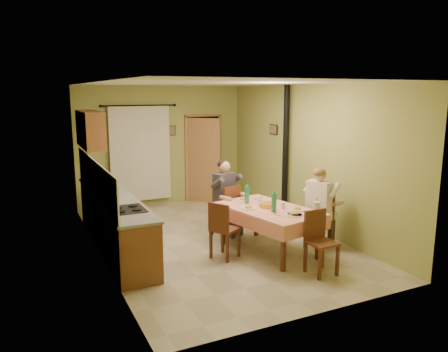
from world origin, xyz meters
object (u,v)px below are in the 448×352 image
chair_right (319,231)px  stove_flue (285,171)px  chair_near (321,255)px  dining_table (268,230)px  man_far (225,189)px  chair_left (224,241)px  chair_far (226,220)px  man_right (320,198)px

chair_right → stove_flue: bearing=-36.8°
chair_near → stove_flue: (1.09, 2.64, 0.74)m
stove_flue → dining_table: bearing=-130.7°
chair_near → man_far: bearing=-79.6°
dining_table → chair_left: size_ratio=2.06×
chair_far → chair_left: (-0.52, -1.03, -0.00)m
man_far → chair_right: bearing=-67.5°
dining_table → stove_flue: size_ratio=0.69×
chair_near → stove_flue: 2.95m
chair_left → chair_far: bearing=124.1°
dining_table → chair_right: size_ratio=2.07×
chair_far → man_far: man_far is taller
chair_left → man_right: man_right is taller
chair_far → chair_near: 2.26m
chair_far → man_right: (1.14, -1.31, 0.59)m
chair_far → chair_right: (1.15, -1.30, -0.00)m
chair_right → man_far: bearing=18.3°
man_right → stove_flue: stove_flue is taller
dining_table → chair_right: (0.89, -0.21, -0.09)m
dining_table → man_far: (-0.27, 1.11, 0.50)m
chair_right → chair_left: 1.70m
dining_table → chair_right: 0.92m
dining_table → man_far: size_ratio=1.40×
man_far → man_right: same height
chair_far → stove_flue: 1.79m
dining_table → chair_far: size_ratio=2.01×
man_far → stove_flue: (1.58, 0.42, 0.15)m
chair_far → man_right: bearing=-67.8°
chair_far → stove_flue: (1.58, 0.43, 0.73)m
chair_near → man_right: 1.26m
chair_near → chair_right: chair_near is taller
chair_left → stove_flue: bearing=95.8°
chair_near → man_right: bearing=-128.0°
dining_table → chair_right: bearing=-25.3°
chair_left → man_far: 1.31m
man_right → chair_right: bearing=-90.0°
dining_table → man_right: (0.87, -0.22, 0.50)m
chair_left → man_right: 1.79m
chair_left → stove_flue: 2.66m
chair_near → chair_far: bearing=-79.6°
chair_right → man_right: 0.59m
chair_near → man_right: man_right is taller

